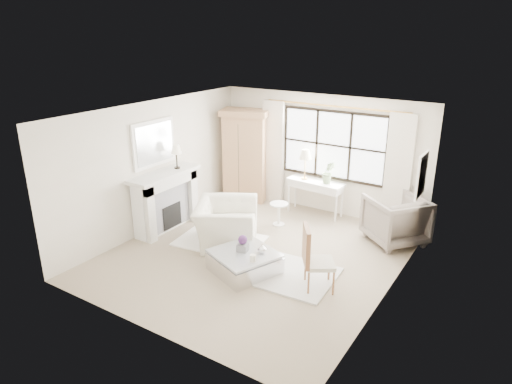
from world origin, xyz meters
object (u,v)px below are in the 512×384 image
armoire (246,155)px  coffee_table (244,262)px  club_armchair (226,224)px  console_table (315,197)px

armoire → coffee_table: bearing=-74.3°
club_armchair → coffee_table: bearing=-157.2°
club_armchair → armoire: bearing=-3.7°
armoire → console_table: 2.02m
armoire → club_armchair: armoire is taller
console_table → club_armchair: 2.47m
club_armchair → coffee_table: (0.93, -0.74, -0.24)m
armoire → club_armchair: (1.08, -2.31, -0.72)m
armoire → coffee_table: size_ratio=1.72×
armoire → coffee_table: armoire is taller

